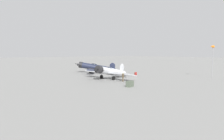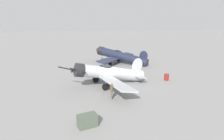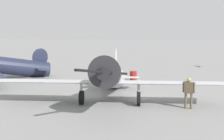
# 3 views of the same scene
# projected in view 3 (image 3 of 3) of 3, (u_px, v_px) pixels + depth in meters

# --- Properties ---
(ground_plane) EXTENTS (400.00, 400.00, 0.00)m
(ground_plane) POSITION_uv_depth(u_px,v_px,m) (112.00, 99.00, 17.88)
(ground_plane) COLOR gray
(airplane_foreground) EXTENTS (10.45, 12.49, 3.13)m
(airplane_foreground) POSITION_uv_depth(u_px,v_px,m) (111.00, 76.00, 17.21)
(airplane_foreground) COLOR #B7BABF
(airplane_foreground) RESTS_ON ground_plane
(ground_crew_mechanic) EXTENTS (0.30, 0.65, 1.67)m
(ground_crew_mechanic) POSITION_uv_depth(u_px,v_px,m) (189.00, 90.00, 15.48)
(ground_crew_mechanic) COLOR brown
(ground_crew_mechanic) RESTS_ON ground_plane
(fuel_drum) EXTENTS (0.62, 0.62, 0.84)m
(fuel_drum) POSITION_uv_depth(u_px,v_px,m) (133.00, 76.00, 24.82)
(fuel_drum) COLOR maroon
(fuel_drum) RESTS_ON ground_plane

